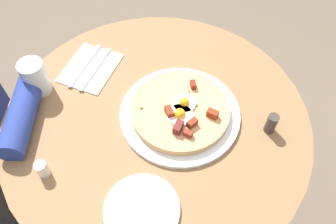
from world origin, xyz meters
The scene contains 11 objects.
ground_plane centered at (0.00, 0.00, 0.00)m, with size 6.00×6.00×0.00m, color #6B5B4C.
dining_table centered at (0.00, 0.00, 0.54)m, with size 0.83×0.83×0.70m.
pizza_plate centered at (-0.02, 0.06, 0.71)m, with size 0.32×0.32×0.01m, color white.
breakfast_pizza centered at (-0.01, 0.06, 0.72)m, with size 0.26×0.26×0.05m.
bread_plate centered at (0.26, 0.01, 0.71)m, with size 0.17×0.17×0.01m, color white.
napkin centered at (-0.15, -0.22, 0.70)m, with size 0.17×0.14×0.00m, color white.
fork centered at (-0.15, -0.20, 0.71)m, with size 0.18×0.01×0.01m, color silver.
knife centered at (-0.15, -0.24, 0.71)m, with size 0.18×0.01×0.01m, color silver.
water_glass centered at (-0.05, -0.34, 0.75)m, with size 0.07×0.07×0.10m, color silver.
salt_shaker centered at (0.20, -0.24, 0.72)m, with size 0.03×0.03×0.05m, color white.
pepper_shaker centered at (0.00, 0.30, 0.73)m, with size 0.03×0.03×0.06m, color #3F3833.
Camera 1 is at (0.51, 0.10, 1.46)m, focal length 36.52 mm.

